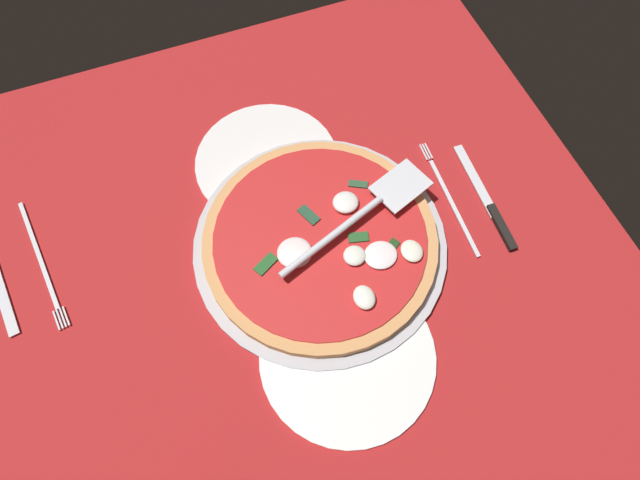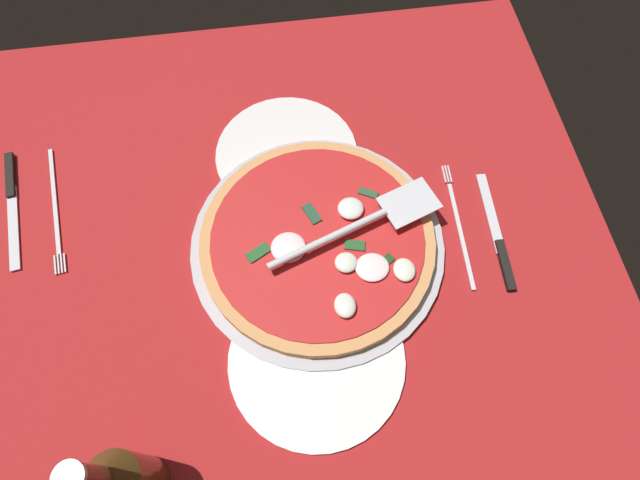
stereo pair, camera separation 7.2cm
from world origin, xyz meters
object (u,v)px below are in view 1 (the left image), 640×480
Objects in this scene: dinner_plate_left at (267,162)px; dinner_plate_right at (347,356)px; place_setting_near at (17,264)px; pizza at (321,241)px; place_setting_far at (469,202)px; pizza_server at (362,215)px.

dinner_plate_left and dinner_plate_right have the same top height.
place_setting_near is at bearing -126.81° from dinner_plate_right.
place_setting_far is at bearing 87.37° from pizza.
dinner_plate_right is 16.31cm from pizza.
pizza_server is 1.18× the size of place_setting_far.
place_setting_near reaches higher than dinner_plate_left.
pizza_server reaches higher than place_setting_far.
pizza_server is 49.23cm from place_setting_near.
place_setting_near is (-28.95, -38.68, -0.14)cm from dinner_plate_right.
dinner_plate_left is 1.01× the size of place_setting_near.
place_setting_far is (17.65, 26.08, -0.14)cm from dinner_plate_left.
pizza is at bearing 9.25° from dinner_plate_left.
dinner_plate_right is at bearing -8.88° from pizza.
dinner_plate_left is at bearing 87.09° from place_setting_near.
dinner_plate_right is 29.88cm from place_setting_far.
place_setting_near and place_setting_far have the same top height.
pizza_server is at bearing 28.94° from dinner_plate_left.
pizza reaches higher than dinner_plate_right.
dinner_plate_right is at bearing 123.00° from place_setting_far.
place_setting_near is 66.07cm from place_setting_far.
pizza_server is (-0.46, 6.21, 2.54)cm from pizza.
pizza is (16.57, 2.70, 1.90)cm from dinner_plate_left.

